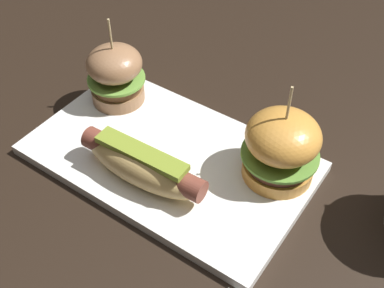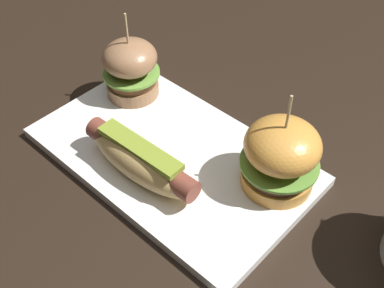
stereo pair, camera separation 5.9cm
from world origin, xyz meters
name	(u,v)px [view 1 (the left image)]	position (x,y,z in m)	size (l,w,h in m)	color
ground_plane	(170,162)	(0.00, 0.00, 0.00)	(3.00, 3.00, 0.00)	black
platter_main	(169,158)	(0.00, 0.00, 0.01)	(0.36, 0.22, 0.01)	white
hot_dog	(143,165)	(0.00, -0.05, 0.04)	(0.17, 0.06, 0.05)	tan
slider_left	(116,74)	(-0.13, 0.05, 0.06)	(0.08, 0.08, 0.13)	#986C49
slider_right	(281,147)	(0.13, 0.05, 0.06)	(0.10, 0.10, 0.14)	gold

